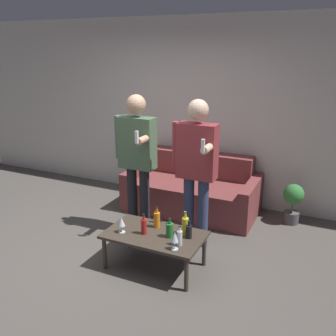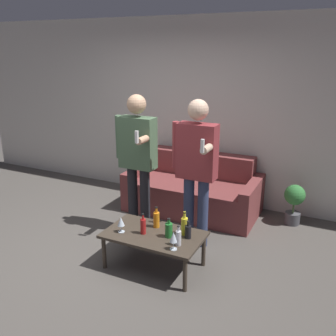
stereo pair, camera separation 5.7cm
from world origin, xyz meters
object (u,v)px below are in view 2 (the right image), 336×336
couch (194,190)px  person_standing_right (196,163)px  coffee_table (154,237)px  bottle_orange (188,231)px  person_standing_left (137,153)px

couch → person_standing_right: (0.39, -0.93, 0.73)m
coffee_table → bottle_orange: (0.36, 0.07, 0.12)m
couch → coffee_table: size_ratio=1.78×
couch → bottle_orange: 1.63m
coffee_table → person_standing_right: bearing=73.0°
person_standing_left → bottle_orange: bearing=-33.3°
bottle_orange → person_standing_right: (-0.16, 0.59, 0.55)m
coffee_table → person_standing_left: (-0.59, 0.69, 0.67)m
couch → person_standing_left: size_ratio=1.06×
couch → bottle_orange: size_ratio=9.78×
couch → person_standing_left: bearing=-114.1°
person_standing_right → couch: bearing=112.6°
couch → coffee_table: (0.19, -1.59, 0.06)m
bottle_orange → person_standing_left: (-0.95, 0.62, 0.55)m
coffee_table → person_standing_left: bearing=130.4°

